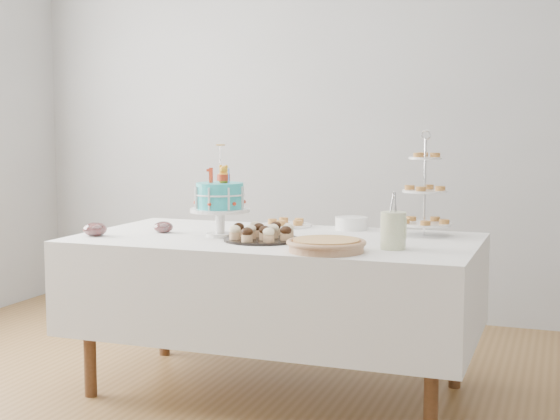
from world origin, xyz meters
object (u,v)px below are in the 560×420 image
(table, at_px, (276,283))
(birthday_cake, at_px, (220,212))
(pie, at_px, (326,245))
(tiered_stand, at_px, (425,192))
(jam_bowl_b, at_px, (163,227))
(cupcake_tray, at_px, (262,232))
(pastry_plate, at_px, (287,223))
(plate_stack, at_px, (351,223))
(utensil_pitcher, at_px, (393,229))
(jam_bowl_a, at_px, (95,229))

(table, relative_size, birthday_cake, 4.30)
(pie, bearing_deg, tiered_stand, 65.08)
(jam_bowl_b, bearing_deg, pie, -17.49)
(cupcake_tray, xyz_separation_m, pastry_plate, (-0.07, 0.54, -0.02))
(table, distance_m, pie, 0.56)
(table, bearing_deg, plate_stack, 55.95)
(birthday_cake, relative_size, utensil_pitcher, 1.79)
(table, bearing_deg, birthday_cake, -163.67)
(birthday_cake, distance_m, utensil_pitcher, 0.88)
(pie, height_order, utensil_pitcher, utensil_pitcher)
(pastry_plate, height_order, utensil_pitcher, utensil_pitcher)
(pie, xyz_separation_m, jam_bowl_a, (-1.20, 0.07, 0.00))
(plate_stack, bearing_deg, jam_bowl_b, -152.46)
(table, bearing_deg, cupcake_tray, -97.44)
(birthday_cake, relative_size, pie, 1.31)
(tiered_stand, relative_size, pastry_plate, 1.94)
(table, relative_size, plate_stack, 11.42)
(plate_stack, distance_m, pastry_plate, 0.36)
(cupcake_tray, relative_size, utensil_pitcher, 1.43)
(pie, distance_m, jam_bowl_a, 1.20)
(tiered_stand, distance_m, plate_stack, 0.44)
(table, bearing_deg, jam_bowl_b, -175.47)
(pie, distance_m, jam_bowl_b, 0.99)
(cupcake_tray, bearing_deg, jam_bowl_a, -170.78)
(birthday_cake, height_order, cupcake_tray, birthday_cake)
(cupcake_tray, relative_size, jam_bowl_a, 3.11)
(pastry_plate, relative_size, jam_bowl_b, 2.73)
(plate_stack, height_order, jam_bowl_a, jam_bowl_a)
(birthday_cake, bearing_deg, jam_bowl_a, -161.31)
(pastry_plate, distance_m, jam_bowl_a, 1.01)
(birthday_cake, bearing_deg, table, 16.58)
(pie, height_order, jam_bowl_a, jam_bowl_a)
(birthday_cake, relative_size, pastry_plate, 1.68)
(cupcake_tray, height_order, utensil_pitcher, utensil_pitcher)
(birthday_cake, relative_size, cupcake_tray, 1.25)
(cupcake_tray, height_order, pie, cupcake_tray)
(jam_bowl_a, bearing_deg, pastry_plate, 41.60)
(table, xyz_separation_m, jam_bowl_b, (-0.59, -0.05, 0.25))
(pie, bearing_deg, birthday_cake, 156.55)
(table, height_order, plate_stack, plate_stack)
(jam_bowl_a, relative_size, utensil_pitcher, 0.46)
(plate_stack, distance_m, utensil_pitcher, 0.67)
(tiered_stand, relative_size, jam_bowl_b, 5.30)
(jam_bowl_a, height_order, utensil_pitcher, utensil_pitcher)
(pastry_plate, bearing_deg, tiered_stand, -6.96)
(plate_stack, height_order, jam_bowl_b, plate_stack)
(table, distance_m, pastry_plate, 0.48)
(table, xyz_separation_m, birthday_cake, (-0.26, -0.08, 0.35))
(utensil_pitcher, bearing_deg, jam_bowl_b, -171.99)
(tiered_stand, height_order, plate_stack, tiered_stand)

